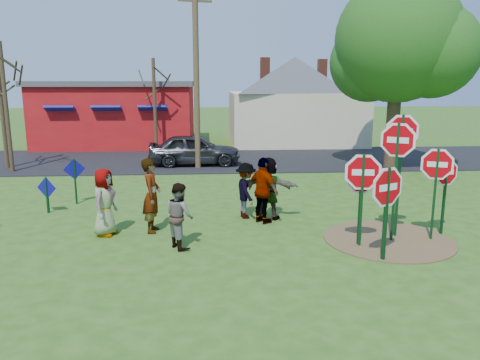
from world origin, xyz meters
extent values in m
plane|color=#2F5317|center=(0.00, 0.00, 0.00)|extent=(120.00, 120.00, 0.00)
cube|color=black|center=(0.00, 11.50, 0.02)|extent=(120.00, 7.50, 0.04)
cylinder|color=brown|center=(4.50, -1.00, 0.01)|extent=(3.20, 3.20, 0.03)
cube|color=#A61016|center=(-5.50, 18.00, 1.80)|extent=(9.00, 7.00, 3.60)
cube|color=#4C4C51|center=(-5.50, 18.00, 3.75)|extent=(9.40, 7.40, 0.30)
cube|color=navy|center=(-8.00, 14.40, 2.40)|extent=(1.60, 0.78, 0.45)
cube|color=navy|center=(-5.50, 14.40, 2.40)|extent=(1.60, 0.78, 0.45)
cube|color=navy|center=(-3.00, 14.40, 2.40)|extent=(1.60, 0.78, 0.45)
cube|color=beige|center=(5.50, 18.00, 1.60)|extent=(8.00, 7.00, 3.20)
pyramid|color=#4C4C51|center=(5.50, 18.00, 5.40)|extent=(9.40, 9.40, 2.20)
cube|color=brown|center=(3.50, 17.00, 4.60)|extent=(0.55, 0.55, 1.40)
cube|color=brown|center=(7.50, 19.00, 4.60)|extent=(0.55, 0.55, 1.40)
cube|color=#103C1B|center=(3.63, -1.27, 0.99)|extent=(0.06, 0.07, 1.98)
cylinder|color=white|center=(3.63, -1.27, 1.63)|extent=(0.93, 0.24, 0.95)
cylinder|color=#BB020A|center=(3.63, -1.27, 1.63)|extent=(0.80, 0.22, 0.82)
cube|color=white|center=(3.63, -1.27, 1.63)|extent=(0.41, 0.11, 0.12)
cube|color=#103C1B|center=(4.77, -0.73, 1.56)|extent=(0.07, 0.08, 3.11)
cylinder|color=white|center=(4.77, -0.73, 2.71)|extent=(1.10, 0.17, 1.11)
cylinder|color=#BB020A|center=(4.77, -0.73, 2.71)|extent=(0.95, 0.15, 0.96)
cube|color=white|center=(4.77, -0.73, 2.71)|extent=(0.49, 0.07, 0.14)
cylinder|color=gold|center=(4.77, -0.73, 2.71)|extent=(1.10, 0.16, 1.11)
cube|color=#103C1B|center=(4.56, -1.05, 1.47)|extent=(0.09, 0.10, 2.94)
cylinder|color=white|center=(4.56, -1.05, 2.53)|extent=(0.98, 0.61, 1.14)
cylinder|color=#BB020A|center=(4.56, -1.05, 2.53)|extent=(0.85, 0.53, 0.98)
cube|color=white|center=(4.56, -1.05, 2.53)|extent=(0.43, 0.27, 0.14)
cube|color=#103C1B|center=(6.02, -0.68, 1.00)|extent=(0.06, 0.07, 1.99)
cylinder|color=white|center=(6.02, -0.68, 1.65)|extent=(0.91, 0.26, 0.94)
cylinder|color=#BB020A|center=(6.02, -0.68, 1.65)|extent=(0.79, 0.23, 0.81)
cube|color=white|center=(6.02, -0.68, 1.65)|extent=(0.40, 0.11, 0.12)
cylinder|color=gold|center=(6.02, -0.68, 1.65)|extent=(0.91, 0.26, 0.94)
cube|color=#103C1B|center=(3.87, -2.31, 1.06)|extent=(0.09, 0.10, 2.11)
cylinder|color=white|center=(3.87, -2.31, 1.67)|extent=(1.09, 0.54, 1.20)
cylinder|color=#BB020A|center=(3.87, -2.31, 1.67)|extent=(0.94, 0.47, 1.03)
cube|color=white|center=(3.87, -2.31, 1.67)|extent=(0.48, 0.24, 0.15)
cube|color=#103C1B|center=(5.58, -1.04, 1.16)|extent=(0.08, 0.09, 2.31)
cylinder|color=white|center=(5.58, -1.04, 1.93)|extent=(0.99, 0.40, 1.06)
cylinder|color=#BB020A|center=(5.58, -1.04, 1.93)|extent=(0.86, 0.35, 0.91)
cube|color=white|center=(5.58, -1.04, 1.93)|extent=(0.44, 0.17, 0.13)
cylinder|color=gold|center=(5.58, -1.04, 1.93)|extent=(0.99, 0.39, 1.06)
cube|color=#103C1B|center=(3.63, -1.38, 1.12)|extent=(0.07, 0.09, 2.25)
cylinder|color=white|center=(3.63, -1.38, 1.82)|extent=(1.15, 0.22, 1.17)
cylinder|color=#BB020A|center=(3.63, -1.38, 1.82)|extent=(1.00, 0.19, 1.01)
cube|color=white|center=(3.63, -1.38, 1.82)|extent=(0.51, 0.09, 0.15)
cube|color=#103C1B|center=(-4.83, 2.12, 0.55)|extent=(0.07, 0.08, 1.09)
cube|color=navy|center=(-4.83, 2.12, 0.78)|extent=(0.63, 0.26, 0.67)
cube|color=#103C1B|center=(-4.27, 3.15, 0.74)|extent=(0.08, 0.08, 1.47)
cube|color=navy|center=(-4.27, 3.15, 1.15)|extent=(0.63, 0.30, 0.69)
imported|color=#3B497E|center=(-2.65, -0.09, 0.88)|extent=(0.76, 0.97, 1.75)
imported|color=#257267|center=(-1.47, 0.11, 0.98)|extent=(0.51, 0.74, 1.97)
imported|color=#9A5042|center=(-0.68, -1.14, 0.79)|extent=(0.90, 0.96, 1.58)
imported|color=#2F2E33|center=(1.09, 1.23, 0.81)|extent=(0.77, 1.13, 1.62)
imported|color=#512D5A|center=(1.53, 0.68, 0.93)|extent=(1.03, 1.14, 1.86)
imported|color=#1F5526|center=(1.72, 1.07, 0.91)|extent=(1.77, 1.01, 1.81)
imported|color=#2E2D32|center=(-0.63, 9.94, 0.77)|extent=(4.29, 1.78, 1.45)
cylinder|color=#4C3823|center=(-0.46, 9.23, 4.13)|extent=(0.26, 0.26, 8.26)
cube|color=#4C3823|center=(-0.46, 9.23, 7.25)|extent=(1.46, 0.40, 0.09)
cylinder|color=#382819|center=(8.14, 8.24, 2.26)|extent=(0.57, 0.57, 4.51)
sphere|color=#1C4F15|center=(8.14, 8.24, 5.64)|extent=(5.33, 5.33, 5.33)
sphere|color=#1C4F15|center=(9.37, 7.62, 5.13)|extent=(3.90, 3.90, 3.90)
sphere|color=#1C4F15|center=(7.21, 9.06, 4.72)|extent=(3.49, 3.49, 3.49)
cylinder|color=#382819|center=(-9.13, 9.77, 2.92)|extent=(0.18, 0.18, 5.83)
cylinder|color=#382819|center=(-2.80, 13.53, 2.54)|extent=(0.18, 0.18, 5.09)
cylinder|color=#382819|center=(-8.56, 8.85, 2.77)|extent=(0.18, 0.18, 5.53)
camera|label=1|loc=(0.04, -11.88, 3.92)|focal=35.00mm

